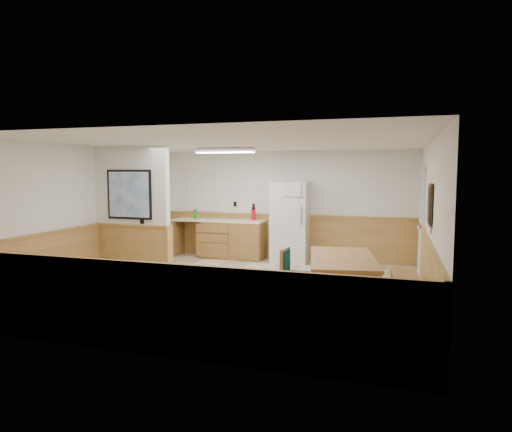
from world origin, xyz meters
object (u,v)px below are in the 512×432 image
(dining_bench, at_px, (407,287))
(fire_extinguisher, at_px, (253,213))
(dining_table, at_px, (342,263))
(dining_chair, at_px, (290,271))
(refrigerator, at_px, (290,222))
(soap_bottle, at_px, (195,214))

(dining_bench, xyz_separation_m, fire_extinguisher, (-3.34, 3.11, 0.72))
(dining_table, height_order, dining_chair, dining_chair)
(refrigerator, distance_m, fire_extinguisher, 0.91)
(dining_table, xyz_separation_m, dining_bench, (0.94, 0.09, -0.31))
(soap_bottle, bearing_deg, refrigerator, -0.42)
(dining_bench, bearing_deg, dining_chair, -179.61)
(fire_extinguisher, bearing_deg, dining_bench, -24.78)
(dining_table, bearing_deg, fire_extinguisher, 116.64)
(refrigerator, relative_size, soap_bottle, 7.75)
(dining_bench, distance_m, soap_bottle, 5.71)
(refrigerator, relative_size, dining_bench, 1.02)
(dining_table, relative_size, dining_bench, 1.14)
(refrigerator, relative_size, dining_chair, 2.13)
(fire_extinguisher, bearing_deg, soap_bottle, -159.32)
(refrigerator, distance_m, dining_bench, 3.94)
(fire_extinguisher, height_order, soap_bottle, fire_extinguisher)
(dining_bench, height_order, fire_extinguisher, fire_extinguisher)
(refrigerator, distance_m, soap_bottle, 2.33)
(dining_table, bearing_deg, refrigerator, 105.67)
(dining_chair, xyz_separation_m, soap_bottle, (-3.07, 3.19, 0.52))
(dining_bench, height_order, dining_chair, dining_chair)
(dining_chair, bearing_deg, dining_bench, 8.10)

